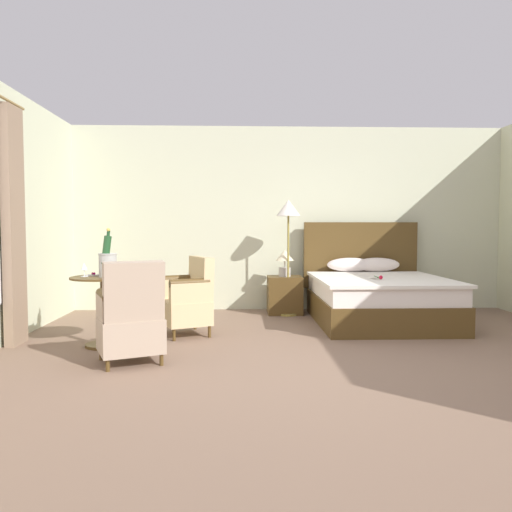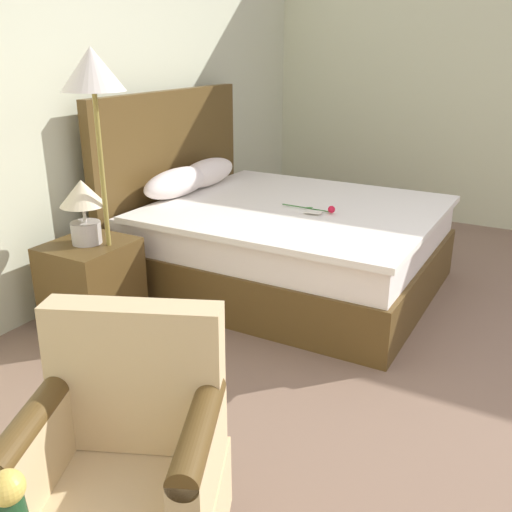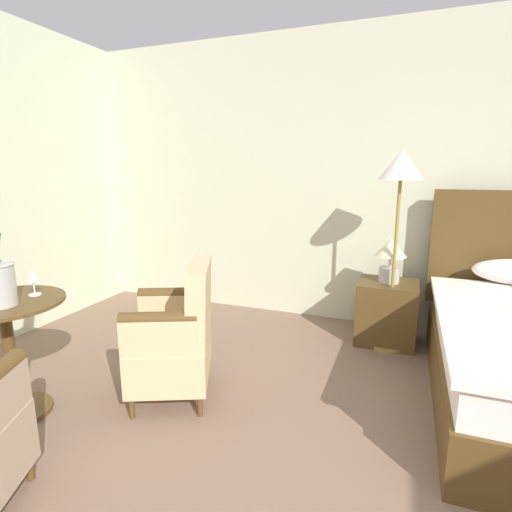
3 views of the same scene
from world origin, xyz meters
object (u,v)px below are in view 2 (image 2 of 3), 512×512
(nightstand, at_px, (92,285))
(armchair_by_window, at_px, (128,471))
(bedside_lamp, at_px, (83,204))
(floor_lamp_brass, at_px, (95,98))
(bed, at_px, (279,238))

(nightstand, distance_m, armchair_by_window, 1.88)
(bedside_lamp, distance_m, floor_lamp_brass, 0.61)
(nightstand, xyz_separation_m, armchair_by_window, (-1.25, -1.39, 0.14))
(floor_lamp_brass, distance_m, armchair_by_window, 2.04)
(bed, bearing_deg, floor_lamp_brass, 154.13)
(bedside_lamp, relative_size, floor_lamp_brass, 0.23)
(bed, xyz_separation_m, armchair_by_window, (-2.41, -0.71, 0.07))
(nightstand, height_order, bedside_lamp, bedside_lamp)
(bed, relative_size, bedside_lamp, 5.35)
(bedside_lamp, bearing_deg, floor_lamp_brass, -74.75)
(nightstand, distance_m, bedside_lamp, 0.51)
(bed, distance_m, nightstand, 1.35)
(floor_lamp_brass, bearing_deg, bed, -25.87)
(floor_lamp_brass, bearing_deg, armchair_by_window, -135.68)
(bedside_lamp, xyz_separation_m, armchair_by_window, (-1.25, -1.39, -0.37))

